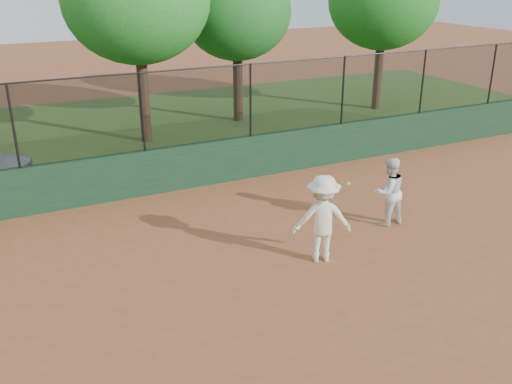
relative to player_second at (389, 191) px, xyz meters
name	(u,v)px	position (x,y,z in m)	size (l,w,h in m)	color
ground	(270,302)	(-3.97, -1.77, -0.81)	(80.00, 80.00, 0.00)	#9A5331
back_wall	(165,170)	(-3.97, 4.23, -0.21)	(26.00, 0.20, 1.20)	#1A3A21
grass_strip	(114,135)	(-3.97, 10.23, -0.80)	(36.00, 12.00, 0.01)	#2C4C17
player_second	(389,191)	(0.00, 0.00, 0.00)	(0.78, 0.61, 1.61)	white
player_main	(322,219)	(-2.30, -0.80, 0.11)	(1.35, 1.09, 1.83)	beige
fence_assembly	(160,109)	(-4.00, 4.23, 1.43)	(26.00, 0.06, 2.00)	black
tree_3	(237,12)	(0.81, 10.11, 3.19)	(4.01, 3.65, 5.75)	#3C2514
tree_4	(384,0)	(6.80, 9.36, 3.50)	(4.47, 4.06, 6.25)	#4A2F1A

